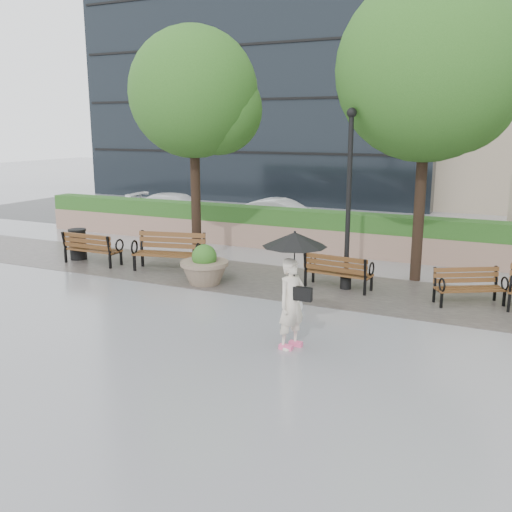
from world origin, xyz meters
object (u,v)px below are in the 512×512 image
at_px(bench_3, 469,294).
at_px(car_right, 282,215).
at_px(car_left, 178,208).
at_px(planter_left, 205,269).
at_px(bench_0, 93,255).
at_px(pedestrian, 293,279).
at_px(bench_2, 338,279).
at_px(lamppost, 348,212).
at_px(trash_bin, 78,245).
at_px(bench_1, 169,260).

relative_size(bench_3, car_right, 0.44).
height_order(bench_3, car_left, car_left).
distance_m(planter_left, car_right, 8.25).
height_order(bench_0, car_right, car_right).
distance_m(car_left, pedestrian, 14.67).
bearing_deg(bench_3, bench_2, 150.56).
bearing_deg(lamppost, bench_0, -175.32).
height_order(bench_3, lamppost, lamppost).
bearing_deg(car_left, lamppost, -131.42).
xyz_separation_m(bench_3, planter_left, (-6.39, -1.06, 0.16)).
bearing_deg(trash_bin, bench_1, 0.32).
bearing_deg(car_right, bench_2, -148.47).
relative_size(car_left, car_right, 1.15).
bearing_deg(lamppost, bench_3, -0.78).
bearing_deg(pedestrian, trash_bin, 88.58).
distance_m(bench_1, car_left, 8.34).
distance_m(bench_0, bench_1, 2.53).
xyz_separation_m(bench_0, bench_1, (2.51, 0.32, 0.03)).
bearing_deg(trash_bin, bench_0, -19.83).
bearing_deg(pedestrian, bench_1, 76.49).
bearing_deg(bench_2, trash_bin, 7.06).
xyz_separation_m(planter_left, car_left, (-5.94, 7.93, 0.21)).
bearing_deg(lamppost, bench_1, -176.57).
xyz_separation_m(bench_0, lamppost, (7.60, 0.62, 1.69)).
relative_size(bench_0, bench_2, 1.03).
xyz_separation_m(lamppost, car_left, (-9.40, 6.83, -1.35)).
height_order(lamppost, pedestrian, lamppost).
distance_m(lamppost, car_left, 11.70).
relative_size(bench_2, lamppost, 0.39).
distance_m(bench_0, bench_3, 10.54).
xyz_separation_m(bench_1, trash_bin, (-3.33, -0.02, 0.13)).
relative_size(bench_2, trash_bin, 1.93).
distance_m(bench_3, trash_bin, 11.36).
xyz_separation_m(bench_0, car_left, (-1.80, 7.45, 0.34)).
bearing_deg(bench_0, trash_bin, -19.63).
height_order(trash_bin, pedestrian, pedestrian).
xyz_separation_m(bench_0, planter_left, (4.13, -0.48, 0.13)).
xyz_separation_m(bench_1, planter_left, (1.63, -0.80, 0.09)).
xyz_separation_m(bench_1, bench_2, (4.91, 0.22, -0.05)).
bearing_deg(bench_2, bench_1, 7.97).
bearing_deg(bench_3, planter_left, 159.17).
bearing_deg(car_right, trash_bin, 152.36).
xyz_separation_m(bench_1, bench_3, (8.02, 0.27, -0.07)).
distance_m(bench_3, lamppost, 3.40).
xyz_separation_m(trash_bin, lamppost, (8.42, 0.32, 1.52)).
bearing_deg(lamppost, planter_left, -162.31).
height_order(bench_0, bench_3, bench_0).
relative_size(bench_0, bench_3, 1.09).
height_order(bench_2, lamppost, lamppost).
relative_size(bench_0, trash_bin, 1.98).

